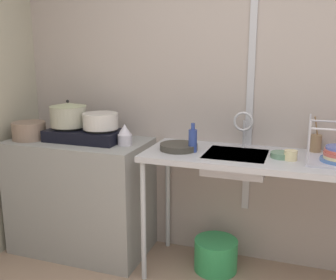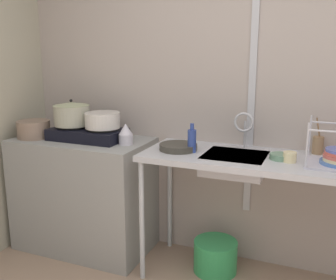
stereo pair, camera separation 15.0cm
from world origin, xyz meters
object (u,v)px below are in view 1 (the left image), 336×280
object	(u,v)px
frying_pan	(179,147)
bottle_by_sink	(193,140)
faucet	(243,124)
small_bowl_on_drainboard	(281,155)
utensil_jar	(316,143)
pot_on_left_burner	(68,115)
pot_on_right_burner	(100,121)
percolator	(125,135)
sink_basin	(236,162)
cup_by_rack	(291,155)
bucket_on_floor	(216,255)
stove	(85,135)
pot_beside_stove	(29,131)

from	to	relation	value
frying_pan	bottle_by_sink	size ratio (longest dim) A/B	1.32
faucet	frying_pan	world-z (taller)	faucet
frying_pan	bottle_by_sink	world-z (taller)	bottle_by_sink
small_bowl_on_drainboard	utensil_jar	bearing A→B (deg)	48.43
pot_on_left_burner	small_bowl_on_drainboard	distance (m)	1.60
pot_on_right_burner	faucet	size ratio (longest dim) A/B	1.00
small_bowl_on_drainboard	pot_on_right_burner	bearing A→B (deg)	179.93
pot_on_left_burner	percolator	xyz separation A→B (m)	(0.49, -0.02, -0.12)
sink_basin	bottle_by_sink	distance (m)	0.33
pot_on_left_burner	small_bowl_on_drainboard	size ratio (longest dim) A/B	2.05
cup_by_rack	bucket_on_floor	world-z (taller)	cup_by_rack
bottle_by_sink	stove	bearing A→B (deg)	176.77
stove	pot_beside_stove	xyz separation A→B (m)	(-0.44, -0.10, 0.02)
stove	bucket_on_floor	distance (m)	1.33
pot_on_right_burner	small_bowl_on_drainboard	world-z (taller)	pot_on_right_burner
percolator	bucket_on_floor	size ratio (longest dim) A/B	0.49
stove	bucket_on_floor	xyz separation A→B (m)	(1.04, 0.03, -0.84)
bottle_by_sink	utensil_jar	xyz separation A→B (m)	(0.79, 0.29, -0.02)
pot_on_right_burner	small_bowl_on_drainboard	xyz separation A→B (m)	(1.31, -0.00, -0.15)
pot_on_right_burner	frying_pan	size ratio (longest dim) A/B	1.00
percolator	faucet	world-z (taller)	faucet
percolator	cup_by_rack	bearing A→B (deg)	-0.97
pot_on_left_burner	frying_pan	bearing A→B (deg)	-1.74
cup_by_rack	bottle_by_sink	xyz separation A→B (m)	(-0.64, -0.01, 0.05)
pot_on_right_burner	bottle_by_sink	size ratio (longest dim) A/B	1.32
frying_pan	cup_by_rack	bearing A→B (deg)	-1.05
cup_by_rack	bottle_by_sink	size ratio (longest dim) A/B	0.41
frying_pan	small_bowl_on_drainboard	distance (m)	0.69
pot_beside_stove	cup_by_rack	world-z (taller)	pot_beside_stove
sink_basin	frying_pan	bearing A→B (deg)	-176.20
sink_basin	utensil_jar	bearing A→B (deg)	25.33
pot_on_left_burner	utensil_jar	xyz separation A→B (m)	(1.80, 0.24, -0.13)
bottle_by_sink	bucket_on_floor	world-z (taller)	bottle_by_sink
stove	sink_basin	world-z (taller)	stove
pot_on_right_burner	pot_beside_stove	size ratio (longest dim) A/B	1.03
bottle_by_sink	bucket_on_floor	size ratio (longest dim) A/B	0.63
pot_on_right_burner	frying_pan	bearing A→B (deg)	-2.51
pot_on_left_burner	cup_by_rack	size ratio (longest dim) A/B	3.43
stove	pot_on_right_burner	xyz separation A→B (m)	(0.14, -0.00, 0.12)
frying_pan	cup_by_rack	world-z (taller)	cup_by_rack
stove	pot_beside_stove	world-z (taller)	pot_beside_stove
faucet	bottle_by_sink	distance (m)	0.39
faucet	small_bowl_on_drainboard	distance (m)	0.36
bottle_by_sink	bucket_on_floor	bearing A→B (deg)	26.00
sink_basin	small_bowl_on_drainboard	world-z (taller)	small_bowl_on_drainboard
faucet	sink_basin	bearing A→B (deg)	-95.86
bucket_on_floor	small_bowl_on_drainboard	bearing A→B (deg)	-4.57
pot_beside_stove	bucket_on_floor	bearing A→B (deg)	5.01
pot_beside_stove	cup_by_rack	bearing A→B (deg)	1.66
pot_on_left_burner	pot_beside_stove	size ratio (longest dim) A/B	1.10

